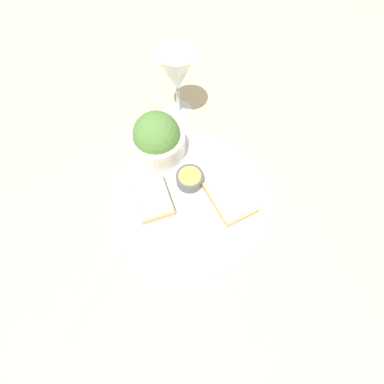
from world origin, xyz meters
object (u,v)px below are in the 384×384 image
cheese_toast_far (152,198)px  wine_glass (177,73)px  fork (96,294)px  sauce_ramekin (190,178)px  cheese_toast_near (231,197)px  salad_bowl (157,138)px

cheese_toast_far → wine_glass: wine_glass is taller
fork → sauce_ramekin: bearing=126.6°
cheese_toast_far → wine_glass: 0.27m
cheese_toast_near → cheese_toast_far: size_ratio=1.23×
sauce_ramekin → cheese_toast_near: bearing=47.0°
salad_bowl → cheese_toast_near: size_ratio=1.02×
cheese_toast_far → fork: size_ratio=0.77×
salad_bowl → cheese_toast_far: bearing=-19.3°
salad_bowl → cheese_toast_near: salad_bowl is taller
salad_bowl → cheese_toast_near: 0.20m
cheese_toast_near → fork: size_ratio=0.94×
cheese_toast_far → fork: 0.20m
wine_glass → sauce_ramekin: bearing=-8.9°
sauce_ramekin → wine_glass: (-0.21, 0.03, 0.09)m
sauce_ramekin → fork: size_ratio=0.47×
sauce_ramekin → cheese_toast_far: bearing=-75.8°
salad_bowl → wine_glass: wine_glass is taller
fork → cheese_toast_far: bearing=136.1°
sauce_ramekin → cheese_toast_near: same height
cheese_toast_far → fork: cheese_toast_far is taller
cheese_toast_far → wine_glass: (-0.23, 0.12, 0.09)m
salad_bowl → cheese_toast_near: (0.16, 0.11, -0.03)m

